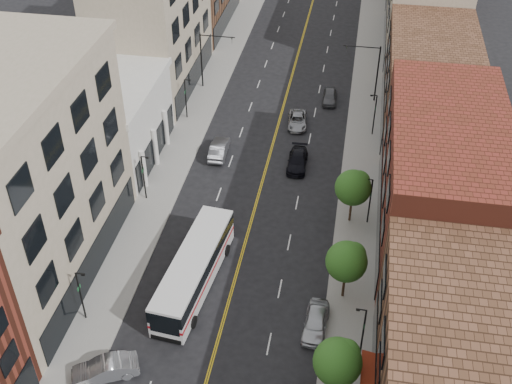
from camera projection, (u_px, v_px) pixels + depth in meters
The scene contains 25 objects.
sidewalk_left at pixel (184, 141), 72.87m from camera, with size 4.00×110.00×0.15m, color gray.
sidewalk_right at pixel (361, 158), 70.14m from camera, with size 4.00×110.00×0.15m, color gray.
bldg_l_tanoffice at pixel (21, 186), 51.19m from camera, with size 10.00×22.00×18.00m, color gray.
bldg_l_white at pixel (109, 124), 68.31m from camera, with size 10.00×14.00×8.00m, color silver.
bldg_l_far_a at pixel (152, 17), 78.58m from camera, with size 10.00×20.00×18.00m, color gray.
bldg_r_mid at pixel (442, 179), 56.98m from camera, with size 10.00×22.00×12.00m, color maroon.
bldg_r_far_a at pixel (430, 80), 74.02m from camera, with size 10.00×20.00×10.00m, color #553522.
tree_r_1 at pixel (339, 360), 43.56m from camera, with size 3.40×3.40×5.59m.
tree_r_2 at pixel (348, 260), 51.39m from camera, with size 3.40×3.40×5.59m.
tree_r_3 at pixel (354, 187), 59.21m from camera, with size 3.40×3.40×5.59m.
lamp_l_1 at pixel (81, 293), 50.11m from camera, with size 0.81×0.55×5.05m.
lamp_l_2 at pixel (144, 175), 62.63m from camera, with size 0.81×0.55×5.05m.
lamp_l_3 at pixel (186, 96), 75.16m from camera, with size 0.81×0.55×5.05m.
lamp_r_1 at pixel (363, 330), 47.12m from camera, with size 0.81×0.55×5.05m.
lamp_r_2 at pixel (370, 199), 59.65m from camera, with size 0.81×0.55×5.05m.
lamp_r_3 at pixel (374, 113), 72.17m from camera, with size 0.81×0.55×5.05m.
signal_mast_left at pixel (207, 54), 80.31m from camera, with size 4.49×0.18×7.20m.
signal_mast_right at pixel (372, 67), 77.51m from camera, with size 4.49×0.18×7.20m.
city_bus at pixel (194, 268), 53.72m from camera, with size 4.19×13.38×3.39m.
car_angle_b at pixel (105, 369), 47.00m from camera, with size 1.71×4.90×1.61m, color #B5B8BE.
car_parked_far at pixel (316, 322), 50.61m from camera, with size 1.87×4.65×1.58m, color #B3B6BB.
car_lane_behind at pixel (219, 149), 70.20m from camera, with size 1.71×4.89×1.61m, color #505155.
car_lane_a at pixel (297, 161), 68.56m from camera, with size 2.03×5.00×1.45m, color black.
car_lane_b at pixel (297, 120), 75.31m from camera, with size 2.17×4.70×1.31m, color gray.
car_lane_c at pixel (330, 97), 79.72m from camera, with size 1.69×4.20×1.43m, color #4B4B50.
Camera 1 is at (8.57, -24.13, 39.69)m, focal length 45.00 mm.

